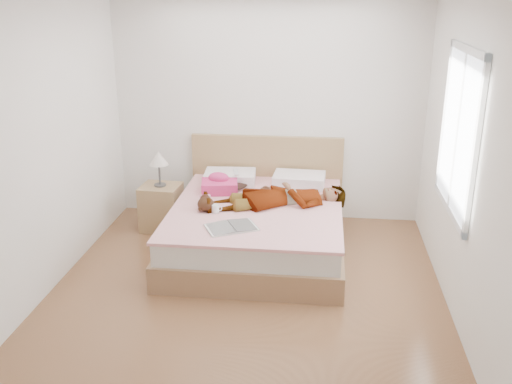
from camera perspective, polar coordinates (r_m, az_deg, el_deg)
ground at (r=5.28m, az=-1.10°, el=-10.31°), size 4.00×4.00×0.00m
woman at (r=5.96m, az=2.17°, el=-0.13°), size 1.64×1.02×0.21m
hair at (r=6.47m, az=-2.55°, el=0.84°), size 0.49×0.56×0.07m
phone at (r=6.37m, az=-2.02°, el=2.00°), size 0.08×0.11×0.05m
room_shell at (r=5.09m, az=19.60°, el=5.61°), size 4.00×4.00×4.00m
bed at (r=6.08m, az=0.20°, el=-3.18°), size 1.80×2.08×1.00m
towel at (r=6.31m, az=-3.69°, el=0.77°), size 0.44×0.38×0.21m
magazine at (r=5.38m, az=-2.47°, el=-3.53°), size 0.55×0.48×0.03m
coffee_mug at (r=5.73m, az=-4.06°, el=-1.67°), size 0.11×0.09×0.08m
plush_toy at (r=5.80m, az=-5.06°, el=-1.12°), size 0.21×0.28×0.14m
nightstand at (r=6.62m, az=-9.45°, el=-1.18°), size 0.46×0.41×0.93m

